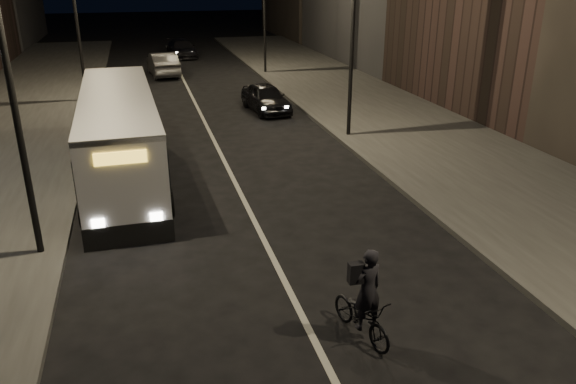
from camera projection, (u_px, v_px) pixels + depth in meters
ground at (300, 312)px, 11.85m from camera, size 180.00×180.00×0.00m
sidewalk_right at (391, 120)px, 26.41m from camera, size 7.00×70.00×0.16m
streetlight_right_mid at (347, 6)px, 21.89m from camera, size 1.20×0.44×8.12m
streetlight_left_near at (15, 37)px, 12.17m from camera, size 1.20×0.44×8.12m
city_bus at (120, 133)px, 18.84m from camera, size 2.81×10.93×2.92m
cyclist_on_bicycle at (363, 308)px, 10.78m from camera, size 1.04×1.84×2.01m
car_near at (266, 98)px, 28.08m from camera, size 2.11×4.23×1.39m
car_mid at (163, 64)px, 37.43m from camera, size 2.08×4.85×1.55m
car_far at (182, 49)px, 45.26m from camera, size 2.38×4.90×1.37m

